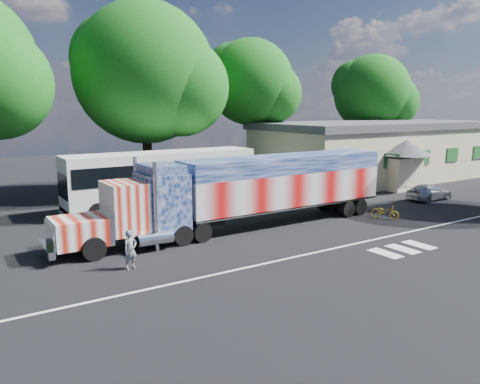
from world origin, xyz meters
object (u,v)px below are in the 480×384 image
semi_truck (250,190)px  woman (130,250)px  coach_bus (163,179)px  tree_n_mid (147,74)px  parked_car (429,192)px  tree_far_ne (374,94)px  tree_ne_a (252,83)px  bicycle (385,212)px

semi_truck → woman: semi_truck is taller
coach_bus → tree_n_mid: size_ratio=0.89×
parked_car → woman: size_ratio=2.35×
coach_bus → tree_far_ne: bearing=14.9°
parked_car → tree_ne_a: 17.21m
coach_bus → bicycle: size_ratio=7.79×
tree_n_mid → tree_far_ne: bearing=4.7°
bicycle → tree_ne_a: tree_ne_a is taller
coach_bus → tree_far_ne: size_ratio=1.04×
parked_car → tree_ne_a: tree_ne_a is taller
semi_truck → tree_ne_a: tree_ne_a is taller
semi_truck → woman: bearing=-159.4°
woman → tree_far_ne: 38.96m
coach_bus → semi_truck: bearing=-76.2°
woman → semi_truck: bearing=6.5°
semi_truck → tree_ne_a: (9.42, 13.69, 6.46)m
woman → tree_n_mid: 19.05m
woman → tree_n_mid: (7.24, 15.64, 8.10)m
tree_n_mid → tree_ne_a: bearing=5.6°
coach_bus → woman: size_ratio=7.70×
semi_truck → tree_far_ne: tree_far_ne is taller
parked_car → semi_truck: bearing=88.5°
semi_truck → bicycle: size_ratio=11.96×
semi_truck → tree_n_mid: bearing=92.4°
tree_far_ne → tree_ne_a: bearing=-175.9°
woman → tree_far_ne: size_ratio=0.13×
bicycle → tree_far_ne: bearing=16.5°
tree_ne_a → tree_n_mid: size_ratio=0.87×
semi_truck → tree_ne_a: bearing=55.5°
woman → tree_far_ne: bearing=13.6°
semi_truck → bicycle: semi_truck is taller
semi_truck → coach_bus: semi_truck is taller
tree_ne_a → tree_n_mid: 10.00m
parked_car → tree_n_mid: size_ratio=0.27×
semi_truck → coach_bus: bearing=103.8°
coach_bus → tree_ne_a: size_ratio=1.02×
semi_truck → tree_ne_a: 17.82m
coach_bus → parked_car: coach_bus is taller
semi_truck → tree_far_ne: (26.13, 14.89, 5.81)m
parked_car → bicycle: 7.49m
tree_ne_a → tree_far_ne: bearing=4.1°
coach_bus → tree_far_ne: tree_far_ne is taller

